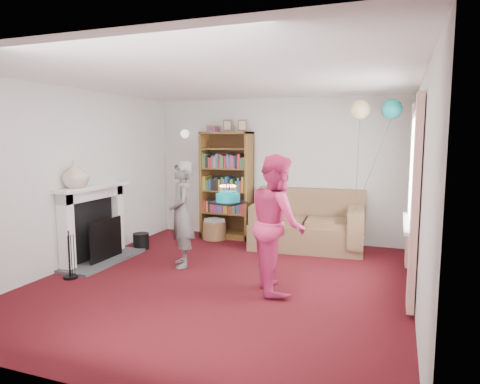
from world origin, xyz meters
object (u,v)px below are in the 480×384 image
at_px(birthday_cake, 228,198).
at_px(person_magenta, 277,223).
at_px(bookcase, 227,186).
at_px(person_striped, 182,214).
at_px(sofa, 308,226).

bearing_deg(birthday_cake, person_magenta, 1.37).
relative_size(bookcase, person_striped, 1.43).
bearing_deg(sofa, bookcase, 166.76).
bearing_deg(person_magenta, person_striped, 45.07).
height_order(bookcase, person_magenta, bookcase).
bearing_deg(bookcase, birthday_cake, -67.67).
relative_size(person_magenta, birthday_cake, 4.60).
distance_m(bookcase, person_magenta, 2.83).
distance_m(bookcase, birthday_cake, 2.55).
bearing_deg(birthday_cake, person_striped, 152.21).
bearing_deg(person_magenta, birthday_cake, 63.19).
relative_size(person_striped, birthday_cake, 4.20).
relative_size(person_striped, person_magenta, 0.91).
bearing_deg(sofa, person_magenta, -93.13).
distance_m(bookcase, person_striped, 1.90).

